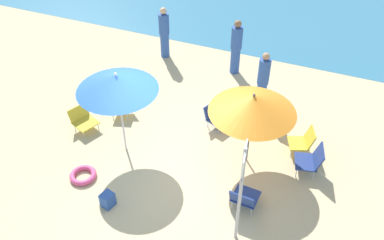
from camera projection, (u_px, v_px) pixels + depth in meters
The scene contains 15 objects.
ground_plane at pixel (172, 164), 9.08m from camera, with size 40.00×40.00×0.00m, color #CCB789.
umbrella_blue at pixel (117, 83), 8.28m from camera, with size 1.72×1.72×2.10m.
umbrella_orange at pixel (253, 104), 8.15m from camera, with size 1.82×1.82×1.85m.
beach_chair_a at pixel (303, 141), 9.20m from camera, with size 0.66×0.63×0.61m.
beach_chair_b at pixel (244, 198), 7.94m from camera, with size 0.54×0.61×0.60m.
beach_chair_c at pixel (122, 102), 10.30m from camera, with size 0.61×0.70×0.64m.
beach_chair_d at pixel (216, 115), 9.91m from camera, with size 0.68×0.67×0.58m.
beach_chair_e at pixel (311, 159), 8.68m from camera, with size 0.65×0.65×0.67m.
beach_chair_f at pixel (83, 119), 9.85m from camera, with size 0.72×0.69×0.55m.
person_a at pixel (164, 33), 12.16m from camera, with size 0.31×0.31×1.60m.
person_b at pixel (236, 47), 11.44m from camera, with size 0.32×0.32×1.65m.
person_c at pixel (263, 81), 10.16m from camera, with size 0.29×0.29×1.62m.
warning_sign at pixel (242, 182), 6.65m from camera, with size 0.12×0.54×2.30m.
swim_ring at pixel (83, 175), 8.73m from camera, with size 0.58×0.58×0.12m, color #E54C7F.
beach_bag at pixel (108, 200), 8.09m from camera, with size 0.25×0.23×0.32m, color #2D519E.
Camera 1 is at (2.83, -5.71, 6.56)m, focal length 37.91 mm.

